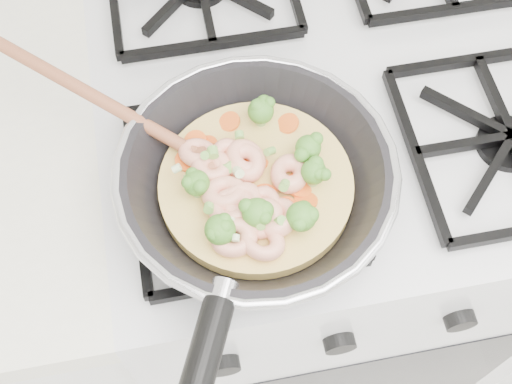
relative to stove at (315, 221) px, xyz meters
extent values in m
cube|color=silver|center=(0.00, 0.00, -0.01)|extent=(0.60, 0.60, 0.90)
cube|color=black|center=(0.00, 0.00, 0.45)|extent=(0.56, 0.56, 0.02)
torus|color=silver|center=(-0.14, -0.17, 0.51)|extent=(0.28, 0.28, 0.01)
cylinder|color=#E6C464|center=(-0.14, -0.17, 0.48)|extent=(0.20, 0.20, 0.02)
ellipsoid|color=#995637|center=(-0.18, -0.14, 0.50)|extent=(0.05, 0.05, 0.01)
cylinder|color=#995637|center=(-0.29, -0.06, 0.53)|extent=(0.21, 0.16, 0.07)
torus|color=#F0AD8E|center=(-0.17, -0.20, 0.50)|extent=(0.06, 0.06, 0.02)
torus|color=#F0AD8E|center=(-0.14, -0.22, 0.50)|extent=(0.06, 0.06, 0.03)
torus|color=#F0AD8E|center=(-0.13, -0.22, 0.50)|extent=(0.06, 0.06, 0.03)
torus|color=#F0AD8E|center=(-0.16, -0.19, 0.50)|extent=(0.06, 0.06, 0.02)
torus|color=#F0AD8E|center=(-0.14, -0.15, 0.50)|extent=(0.06, 0.06, 0.02)
torus|color=#F0AD8E|center=(-0.15, -0.24, 0.50)|extent=(0.06, 0.06, 0.02)
torus|color=#F0AD8E|center=(-0.17, -0.18, 0.50)|extent=(0.05, 0.05, 0.03)
torus|color=#F0AD8E|center=(-0.15, -0.15, 0.50)|extent=(0.06, 0.05, 0.02)
torus|color=#F0AD8E|center=(-0.19, -0.13, 0.50)|extent=(0.06, 0.06, 0.03)
torus|color=#F0AD8E|center=(-0.17, -0.23, 0.50)|extent=(0.05, 0.05, 0.02)
torus|color=#F0AD8E|center=(-0.11, -0.17, 0.50)|extent=(0.06, 0.06, 0.02)
torus|color=#F0AD8E|center=(-0.16, -0.14, 0.50)|extent=(0.05, 0.05, 0.02)
torus|color=#F0AD8E|center=(-0.18, -0.15, 0.50)|extent=(0.05, 0.05, 0.02)
torus|color=#F0AD8E|center=(-0.14, -0.20, 0.50)|extent=(0.05, 0.05, 0.02)
ellipsoid|color=#50912F|center=(-0.20, -0.17, 0.51)|extent=(0.03, 0.03, 0.03)
ellipsoid|color=#50912F|center=(-0.08, -0.15, 0.51)|extent=(0.03, 0.03, 0.03)
ellipsoid|color=#50912F|center=(-0.15, -0.21, 0.51)|extent=(0.04, 0.04, 0.03)
ellipsoid|color=#50912F|center=(-0.08, -0.18, 0.51)|extent=(0.03, 0.03, 0.03)
ellipsoid|color=#50912F|center=(-0.12, -0.10, 0.51)|extent=(0.04, 0.04, 0.03)
ellipsoid|color=#50912F|center=(-0.11, -0.23, 0.51)|extent=(0.04, 0.04, 0.03)
ellipsoid|color=#50912F|center=(-0.18, -0.23, 0.51)|extent=(0.04, 0.04, 0.03)
cylinder|color=orange|center=(-0.19, -0.11, 0.49)|extent=(0.03, 0.03, 0.01)
cylinder|color=orange|center=(-0.14, -0.14, 0.49)|extent=(0.03, 0.03, 0.01)
cylinder|color=orange|center=(-0.19, -0.16, 0.49)|extent=(0.03, 0.03, 0.01)
cylinder|color=orange|center=(-0.12, -0.21, 0.49)|extent=(0.02, 0.02, 0.01)
cylinder|color=orange|center=(-0.09, -0.20, 0.49)|extent=(0.03, 0.03, 0.01)
cylinder|color=orange|center=(-0.15, -0.17, 0.49)|extent=(0.03, 0.03, 0.01)
cylinder|color=orange|center=(-0.10, -0.18, 0.49)|extent=(0.04, 0.04, 0.01)
cylinder|color=orange|center=(-0.14, -0.21, 0.49)|extent=(0.03, 0.03, 0.01)
cylinder|color=orange|center=(-0.13, -0.15, 0.49)|extent=(0.03, 0.03, 0.01)
cylinder|color=orange|center=(-0.13, -0.19, 0.49)|extent=(0.04, 0.04, 0.01)
cylinder|color=orange|center=(-0.09, -0.11, 0.49)|extent=(0.03, 0.03, 0.01)
cylinder|color=orange|center=(-0.20, -0.13, 0.49)|extent=(0.04, 0.04, 0.00)
cylinder|color=orange|center=(-0.16, -0.14, 0.49)|extent=(0.04, 0.04, 0.01)
cylinder|color=orange|center=(-0.15, -0.10, 0.49)|extent=(0.03, 0.03, 0.01)
cylinder|color=orange|center=(-0.18, -0.12, 0.49)|extent=(0.03, 0.03, 0.01)
cylinder|color=beige|center=(-0.17, -0.24, 0.51)|extent=(0.01, 0.01, 0.01)
cylinder|color=beige|center=(-0.17, -0.22, 0.51)|extent=(0.01, 0.01, 0.01)
cylinder|color=#74B046|center=(-0.10, -0.23, 0.50)|extent=(0.01, 0.01, 0.01)
cylinder|color=#74B046|center=(-0.21, -0.17, 0.51)|extent=(0.01, 0.01, 0.01)
cylinder|color=#74B046|center=(-0.16, -0.16, 0.50)|extent=(0.01, 0.01, 0.01)
cylinder|color=#74B046|center=(-0.18, -0.14, 0.51)|extent=(0.01, 0.01, 0.01)
cylinder|color=#74B046|center=(-0.11, -0.19, 0.51)|extent=(0.01, 0.01, 0.01)
cylinder|color=#74B046|center=(-0.14, -0.23, 0.51)|extent=(0.01, 0.01, 0.01)
cylinder|color=#74B046|center=(-0.12, -0.15, 0.51)|extent=(0.01, 0.01, 0.01)
cylinder|color=beige|center=(-0.21, -0.15, 0.51)|extent=(0.01, 0.01, 0.01)
cylinder|color=#74B046|center=(-0.18, -0.14, 0.51)|extent=(0.01, 0.01, 0.01)
cylinder|color=beige|center=(-0.16, -0.17, 0.51)|extent=(0.01, 0.01, 0.01)
cylinder|color=#74B046|center=(-0.19, -0.20, 0.51)|extent=(0.01, 0.01, 0.01)
cylinder|color=#74B046|center=(-0.13, -0.23, 0.51)|extent=(0.01, 0.01, 0.01)
cylinder|color=#74B046|center=(-0.15, -0.13, 0.51)|extent=(0.01, 0.01, 0.01)
camera|label=1|loc=(-0.20, -0.49, 1.07)|focal=46.84mm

